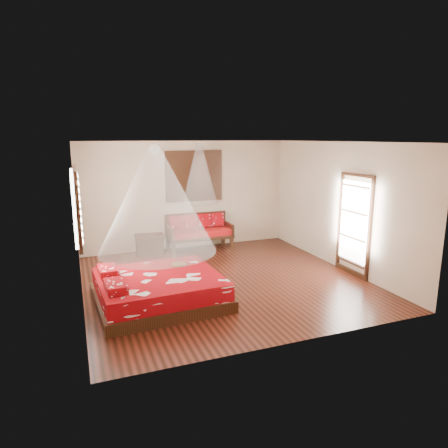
# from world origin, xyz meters

# --- Properties ---
(room) EXTENTS (5.54, 5.54, 2.84)m
(room) POSITION_xyz_m (0.00, 0.00, 1.40)
(room) COLOR black
(room) RESTS_ON ground
(bed) EXTENTS (2.28, 2.08, 0.64)m
(bed) POSITION_xyz_m (-1.49, -0.65, 0.25)
(bed) COLOR black
(bed) RESTS_ON floor
(daybed) EXTENTS (1.66, 0.74, 0.94)m
(daybed) POSITION_xyz_m (0.21, 2.38, 0.52)
(daybed) COLOR black
(daybed) RESTS_ON floor
(storage_chest) EXTENTS (0.74, 0.57, 0.49)m
(storage_chest) POSITION_xyz_m (-1.07, 2.45, 0.25)
(storage_chest) COLOR black
(storage_chest) RESTS_ON floor
(shutter_panel) EXTENTS (1.52, 0.06, 1.32)m
(shutter_panel) POSITION_xyz_m (0.21, 2.72, 1.90)
(shutter_panel) COLOR black
(shutter_panel) RESTS_ON wall_back
(window_left) EXTENTS (0.10, 1.74, 1.34)m
(window_left) POSITION_xyz_m (-2.71, 0.20, 1.70)
(window_left) COLOR black
(window_left) RESTS_ON wall_left
(glazed_door) EXTENTS (0.08, 1.02, 2.16)m
(glazed_door) POSITION_xyz_m (2.72, -0.60, 1.07)
(glazed_door) COLOR black
(glazed_door) RESTS_ON floor
(wine_tray) EXTENTS (0.29, 0.29, 0.23)m
(wine_tray) POSITION_xyz_m (-0.99, -0.19, 0.56)
(wine_tray) COLOR brown
(wine_tray) RESTS_ON bed
(mosquito_net_main) EXTENTS (2.02, 2.02, 1.80)m
(mosquito_net_main) POSITION_xyz_m (-1.47, -0.65, 1.85)
(mosquito_net_main) COLOR white
(mosquito_net_main) RESTS_ON ceiling
(mosquito_net_daybed) EXTENTS (0.88, 0.88, 1.50)m
(mosquito_net_daybed) POSITION_xyz_m (0.21, 2.25, 2.00)
(mosquito_net_daybed) COLOR white
(mosquito_net_daybed) RESTS_ON ceiling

